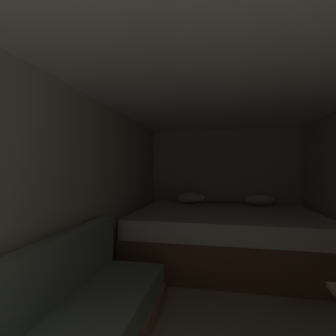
# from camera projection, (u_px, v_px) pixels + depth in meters

# --- Properties ---
(ground_plane) EXTENTS (6.74, 6.74, 0.00)m
(ground_plane) POSITION_uv_depth(u_px,v_px,m) (228.00, 318.00, 2.25)
(ground_plane) COLOR #A39984
(wall_back) EXTENTS (2.70, 0.05, 1.99)m
(wall_back) POSITION_uv_depth(u_px,v_px,m) (224.00, 185.00, 4.60)
(wall_back) COLOR beige
(wall_back) RESTS_ON ground
(wall_left) EXTENTS (0.05, 4.74, 1.99)m
(wall_left) POSITION_uv_depth(u_px,v_px,m) (88.00, 199.00, 2.52)
(wall_left) COLOR beige
(wall_left) RESTS_ON ground
(ceiling_slab) EXTENTS (2.70, 4.74, 0.05)m
(ceiling_slab) POSITION_uv_depth(u_px,v_px,m) (228.00, 85.00, 2.25)
(ceiling_slab) COLOR white
(ceiling_slab) RESTS_ON wall_left
(bed) EXTENTS (2.48, 1.84, 0.89)m
(bed) POSITION_uv_depth(u_px,v_px,m) (225.00, 235.00, 3.64)
(bed) COLOR brown
(bed) RESTS_ON ground
(sofa_left) EXTENTS (0.69, 2.11, 0.80)m
(sofa_left) POSITION_uv_depth(u_px,v_px,m) (71.00, 333.00, 1.65)
(sofa_left) COLOR tan
(sofa_left) RESTS_ON ground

